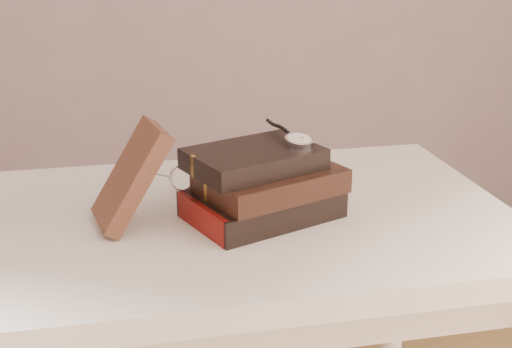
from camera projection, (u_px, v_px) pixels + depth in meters
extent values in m
cube|color=white|center=(215.00, 226.00, 1.16)|extent=(1.00, 0.60, 0.04)
cube|color=white|center=(215.00, 258.00, 1.18)|extent=(0.88, 0.49, 0.08)
cylinder|color=white|center=(393.00, 314.00, 1.61)|extent=(0.05, 0.05, 0.71)
cube|color=black|center=(262.00, 204.00, 1.14)|extent=(0.27, 0.23, 0.04)
cube|color=beige|center=(263.00, 204.00, 1.14)|extent=(0.26, 0.22, 0.03)
cube|color=gold|center=(194.00, 214.00, 1.10)|extent=(0.01, 0.01, 0.04)
cube|color=#6C0D09|center=(202.00, 219.00, 1.08)|extent=(0.06, 0.14, 0.04)
cube|color=black|center=(271.00, 181.00, 1.13)|extent=(0.26, 0.22, 0.04)
cube|color=beige|center=(272.00, 180.00, 1.13)|extent=(0.25, 0.21, 0.03)
cube|color=gold|center=(207.00, 189.00, 1.09)|extent=(0.01, 0.01, 0.04)
cube|color=black|center=(254.00, 159.00, 1.12)|extent=(0.24, 0.20, 0.03)
cube|color=beige|center=(255.00, 158.00, 1.12)|extent=(0.23, 0.19, 0.03)
cube|color=gold|center=(194.00, 166.00, 1.08)|extent=(0.01, 0.01, 0.03)
cube|color=#402318|center=(131.00, 176.00, 1.09)|extent=(0.14, 0.13, 0.16)
cylinder|color=silver|center=(299.00, 141.00, 1.13)|extent=(0.06, 0.06, 0.02)
cylinder|color=white|center=(299.00, 139.00, 1.13)|extent=(0.05, 0.05, 0.01)
torus|color=silver|center=(299.00, 139.00, 1.13)|extent=(0.06, 0.06, 0.01)
cylinder|color=silver|center=(289.00, 137.00, 1.15)|extent=(0.01, 0.01, 0.01)
cube|color=black|center=(297.00, 137.00, 1.13)|extent=(0.01, 0.01, 0.00)
cube|color=black|center=(302.00, 138.00, 1.13)|extent=(0.01, 0.00, 0.00)
sphere|color=black|center=(288.00, 133.00, 1.16)|extent=(0.01, 0.01, 0.01)
sphere|color=black|center=(285.00, 130.00, 1.16)|extent=(0.01, 0.01, 0.01)
sphere|color=black|center=(283.00, 128.00, 1.17)|extent=(0.01, 0.01, 0.01)
sphere|color=black|center=(280.00, 127.00, 1.18)|extent=(0.01, 0.01, 0.01)
sphere|color=black|center=(278.00, 126.00, 1.19)|extent=(0.01, 0.01, 0.01)
sphere|color=black|center=(275.00, 125.00, 1.20)|extent=(0.01, 0.01, 0.01)
sphere|color=black|center=(273.00, 124.00, 1.21)|extent=(0.01, 0.01, 0.01)
sphere|color=black|center=(270.00, 122.00, 1.22)|extent=(0.01, 0.01, 0.01)
sphere|color=black|center=(268.00, 120.00, 1.23)|extent=(0.01, 0.01, 0.01)
torus|color=silver|center=(182.00, 178.00, 1.13)|extent=(0.05, 0.03, 0.05)
torus|color=silver|center=(209.00, 172.00, 1.15)|extent=(0.05, 0.03, 0.05)
cylinder|color=silver|center=(196.00, 173.00, 1.14)|extent=(0.01, 0.01, 0.00)
cylinder|color=silver|center=(156.00, 174.00, 1.16)|extent=(0.04, 0.10, 0.03)
cylinder|color=silver|center=(205.00, 165.00, 1.21)|extent=(0.04, 0.10, 0.03)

